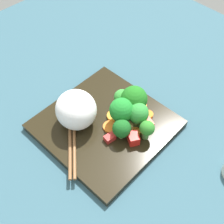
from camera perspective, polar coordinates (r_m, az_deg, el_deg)
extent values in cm
cube|color=#305361|center=(64.79, -1.27, -3.43)|extent=(110.00, 110.00, 2.00)
cube|color=black|center=(63.39, -1.29, -2.53)|extent=(25.98, 25.98, 1.46)
ellipsoid|color=white|center=(60.36, -6.91, 0.46)|extent=(10.65, 10.90, 7.94)
cylinder|color=#56944C|center=(62.02, 2.04, -1.20)|extent=(1.50, 1.56, 2.56)
sphere|color=#1D7F29|center=(59.82, 1.86, 0.37)|extent=(5.09, 5.09, 5.09)
cylinder|color=#78AE5A|center=(61.90, 4.70, -1.80)|extent=(2.13, 2.14, 2.20)
sphere|color=#2C8834|center=(60.03, 5.07, -0.22)|extent=(4.33, 4.33, 4.33)
cylinder|color=#589349|center=(63.97, 4.16, 0.48)|extent=(2.09, 2.07, 2.07)
sphere|color=#1C6A1B|center=(61.78, 4.24, 2.49)|extent=(5.65, 5.65, 5.65)
cylinder|color=#65A751|center=(60.03, 1.58, -4.41)|extent=(1.59, 1.57, 1.71)
sphere|color=#175A1E|center=(58.38, 1.67, -3.35)|extent=(3.76, 3.76, 3.76)
cylinder|color=#549A4A|center=(60.26, 6.35, -4.20)|extent=(2.15, 2.13, 2.21)
sphere|color=#2E7C27|center=(58.45, 6.75, -3.08)|extent=(3.06, 3.06, 3.06)
cylinder|color=olive|center=(64.58, 1.80, 1.26)|extent=(1.34, 1.43, 2.04)
sphere|color=#348D34|center=(63.04, 1.93, 2.83)|extent=(3.50, 3.50, 3.50)
cylinder|color=orange|center=(62.02, -0.22, -2.75)|extent=(3.61, 3.61, 0.43)
cylinder|color=orange|center=(64.10, 6.93, -0.54)|extent=(3.00, 3.00, 0.80)
cylinder|color=orange|center=(61.20, 4.41, -3.91)|extent=(2.48, 2.48, 0.61)
cylinder|color=orange|center=(65.59, 5.59, 1.11)|extent=(3.51, 3.51, 0.61)
cylinder|color=orange|center=(66.05, 4.00, 1.79)|extent=(2.31, 2.31, 0.68)
cylinder|color=orange|center=(63.79, 0.08, -0.55)|extent=(3.88, 3.88, 0.56)
cube|color=red|center=(59.40, 4.14, -5.08)|extent=(2.94, 3.10, 2.15)
cube|color=red|center=(61.79, 6.84, -2.33)|extent=(2.52, 2.92, 2.03)
cube|color=red|center=(59.90, -0.44, -4.97)|extent=(2.36, 1.84, 1.21)
ellipsoid|color=tan|center=(60.96, 2.43, -2.81)|extent=(4.62, 4.28, 2.16)
cylinder|color=brown|center=(61.69, -8.07, -3.74)|extent=(14.15, 17.24, 0.68)
cylinder|color=brown|center=(61.62, -7.28, -3.69)|extent=(14.15, 17.24, 0.68)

